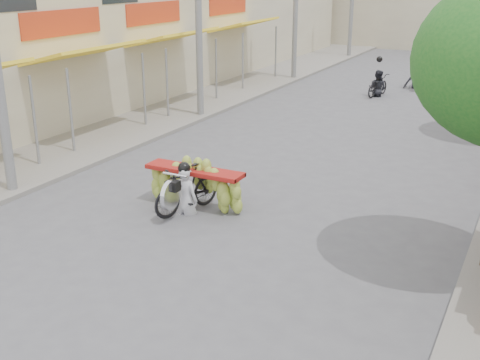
# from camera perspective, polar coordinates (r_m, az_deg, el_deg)

# --- Properties ---
(ground) EXTENTS (120.00, 120.00, 0.00)m
(ground) POSITION_cam_1_polar(r_m,az_deg,el_deg) (10.33, -12.20, -11.35)
(ground) COLOR #545358
(ground) RESTS_ON ground
(sidewalk_left) EXTENTS (4.00, 60.00, 0.12)m
(sidewalk_left) POSITION_cam_1_polar(r_m,az_deg,el_deg) (25.77, -3.39, 7.85)
(sidewalk_left) COLOR gray
(sidewalk_left) RESTS_ON ground
(shophouse_row_left) EXTENTS (9.77, 40.00, 6.00)m
(shophouse_row_left) POSITION_cam_1_polar(r_m,az_deg,el_deg) (27.42, -13.95, 14.25)
(shophouse_row_left) COLOR beige
(shophouse_row_left) RESTS_ON ground
(utility_pole_mid) EXTENTS (0.60, 0.24, 8.00)m
(utility_pole_mid) POSITION_cam_1_polar(r_m,az_deg,el_deg) (21.88, -3.98, 16.27)
(utility_pole_mid) COLOR slate
(utility_pole_mid) RESTS_ON ground
(banana_motorbike) EXTENTS (2.35, 1.95, 2.00)m
(banana_motorbike) POSITION_cam_1_polar(r_m,az_deg,el_deg) (13.56, -4.82, -0.17)
(banana_motorbike) COLOR black
(banana_motorbike) RESTS_ON ground
(bg_motorbike_a) EXTENTS (0.88, 1.72, 1.95)m
(bg_motorbike_a) POSITION_cam_1_polar(r_m,az_deg,el_deg) (26.75, 12.95, 9.31)
(bg_motorbike_a) COLOR black
(bg_motorbike_a) RESTS_ON ground
(bg_motorbike_b) EXTENTS (1.15, 1.97, 1.95)m
(bg_motorbike_b) POSITION_cam_1_polar(r_m,az_deg,el_deg) (28.91, 16.42, 9.91)
(bg_motorbike_b) COLOR black
(bg_motorbike_b) RESTS_ON ground
(bg_motorbike_c) EXTENTS (1.03, 1.72, 1.95)m
(bg_motorbike_c) POSITION_cam_1_polar(r_m,az_deg,el_deg) (35.80, 19.75, 11.22)
(bg_motorbike_c) COLOR black
(bg_motorbike_c) RESTS_ON ground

